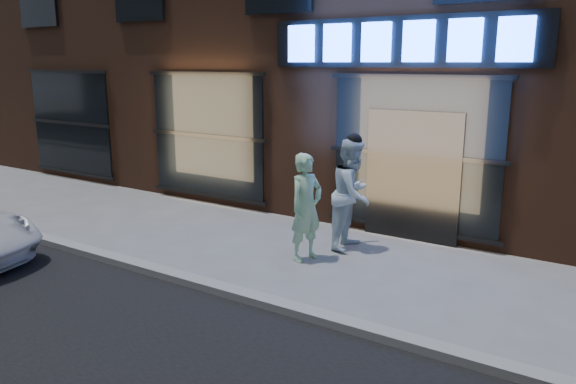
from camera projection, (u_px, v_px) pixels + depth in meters
name	position (u px, v px, depth m)	size (l,w,h in m)	color
ground	(298.00, 315.00, 7.38)	(90.00, 90.00, 0.00)	slate
curb	(298.00, 311.00, 7.37)	(60.00, 0.25, 0.12)	gray
man_bowtie	(306.00, 207.00, 9.28)	(0.66, 0.43, 1.81)	#A0D3AD
man_cap	(353.00, 194.00, 9.88)	(0.96, 0.74, 1.97)	white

